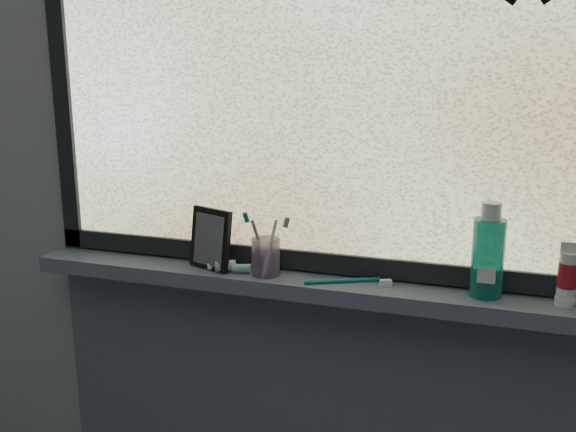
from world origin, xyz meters
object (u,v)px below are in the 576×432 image
(vanity_mirror, at_px, (211,239))
(toothbrush_cup, at_px, (266,257))
(mouthwash_bottle, at_px, (488,250))
(cream_tube, at_px, (568,272))

(vanity_mirror, xyz_separation_m, toothbrush_cup, (0.15, -0.01, -0.03))
(mouthwash_bottle, distance_m, cream_tube, 0.17)
(vanity_mirror, relative_size, cream_tube, 1.53)
(vanity_mirror, height_order, cream_tube, vanity_mirror)
(toothbrush_cup, distance_m, mouthwash_bottle, 0.53)
(vanity_mirror, xyz_separation_m, cream_tube, (0.85, 0.01, -0.00))
(mouthwash_bottle, bearing_deg, vanity_mirror, -178.95)
(toothbrush_cup, relative_size, cream_tube, 0.91)
(mouthwash_bottle, height_order, cream_tube, mouthwash_bottle)
(mouthwash_bottle, bearing_deg, toothbrush_cup, -178.03)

